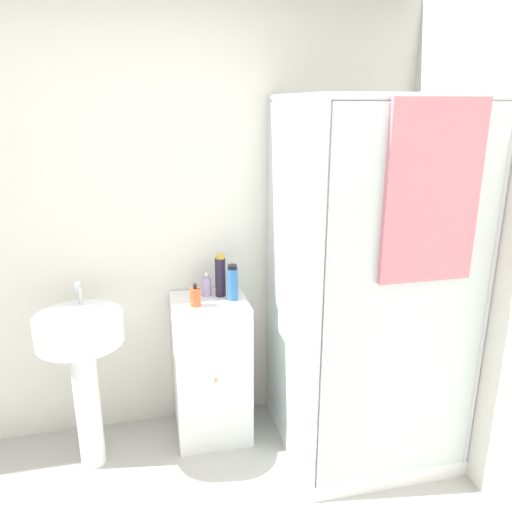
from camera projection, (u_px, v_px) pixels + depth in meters
name	position (u px, v px, depth m)	size (l,w,h in m)	color
wall_back	(131.00, 225.00, 2.80)	(6.40, 0.06, 2.50)	silver
shower_enclosure	(359.00, 360.00, 2.72)	(0.89, 0.92, 1.95)	white
vanity_cabinet	(211.00, 368.00, 2.91)	(0.42, 0.42, 0.85)	white
sink	(82.00, 353.00, 2.57)	(0.44, 0.44, 1.02)	white
soap_dispenser	(195.00, 297.00, 2.70)	(0.06, 0.06, 0.13)	#E5562D
shampoo_bottle_tall_black	(220.00, 276.00, 2.83)	(0.06, 0.06, 0.25)	#281E33
shampoo_bottle_blue	(233.00, 283.00, 2.77)	(0.06, 0.06, 0.21)	#2D66A3
lotion_bottle_white	(206.00, 286.00, 2.85)	(0.06, 0.06, 0.14)	#B299C6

